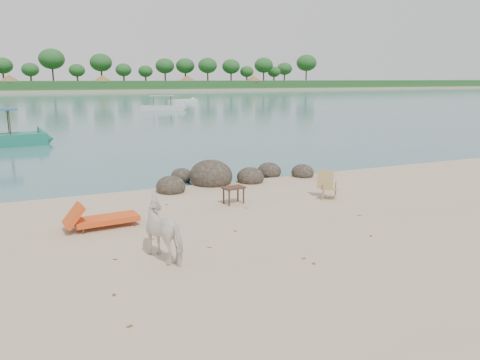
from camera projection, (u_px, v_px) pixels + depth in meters
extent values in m
plane|color=#3A7075|center=(56.00, 98.00, 91.60)|extent=(400.00, 400.00, 0.00)
cube|color=tan|center=(43.00, 90.00, 163.03)|extent=(420.00, 90.00, 1.40)
cube|color=#1E4C1E|center=(47.00, 85.00, 131.38)|extent=(420.00, 18.00, 2.40)
ellipsoid|color=black|center=(171.00, 188.00, 15.71)|extent=(0.98, 1.08, 0.73)
ellipsoid|color=black|center=(211.00, 177.00, 16.99)|extent=(1.55, 1.71, 1.16)
ellipsoid|color=black|center=(250.00, 178.00, 17.21)|extent=(0.99, 1.08, 0.74)
ellipsoid|color=black|center=(269.00, 172.00, 18.41)|extent=(0.92, 1.01, 0.69)
ellipsoid|color=black|center=(303.00, 173.00, 18.22)|extent=(0.85, 0.94, 0.64)
ellipsoid|color=black|center=(182.00, 177.00, 17.60)|extent=(0.80, 0.88, 0.60)
ellipsoid|color=black|center=(219.00, 173.00, 18.42)|extent=(0.62, 0.68, 0.46)
imported|color=white|center=(167.00, 231.00, 9.85)|extent=(1.12, 1.59, 1.22)
plane|color=brown|center=(167.00, 205.00, 14.13)|extent=(0.13, 0.13, 0.00)
plane|color=brown|center=(371.00, 237.00, 11.30)|extent=(0.14, 0.14, 0.00)
plane|color=brown|center=(115.00, 261.00, 9.85)|extent=(0.14, 0.14, 0.00)
plane|color=brown|center=(246.00, 209.00, 13.75)|extent=(0.14, 0.14, 0.00)
plane|color=brown|center=(114.00, 296.00, 8.23)|extent=(0.10, 0.10, 0.00)
plane|color=brown|center=(314.00, 265.00, 9.63)|extent=(0.12, 0.12, 0.00)
plane|color=brown|center=(359.00, 216.00, 13.03)|extent=(0.14, 0.14, 0.00)
plane|color=brown|center=(304.00, 260.00, 9.90)|extent=(0.11, 0.11, 0.00)
plane|color=brown|center=(210.00, 249.00, 10.55)|extent=(0.14, 0.14, 0.00)
plane|color=brown|center=(130.00, 328.00, 7.19)|extent=(0.12, 0.12, 0.00)
plane|color=brown|center=(235.00, 232.00, 11.67)|extent=(0.13, 0.13, 0.00)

